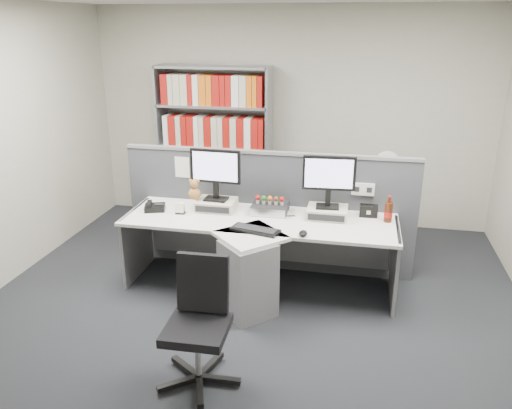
% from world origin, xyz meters
% --- Properties ---
extents(ground, '(5.50, 5.50, 0.00)m').
position_xyz_m(ground, '(0.00, 0.00, 0.00)').
color(ground, '#26282D').
rests_on(ground, ground).
extents(room_shell, '(5.04, 5.54, 2.72)m').
position_xyz_m(room_shell, '(0.00, 0.00, 1.79)').
color(room_shell, '#B4B2A1').
rests_on(room_shell, ground).
extents(partition, '(3.00, 0.08, 1.27)m').
position_xyz_m(partition, '(0.00, 1.25, 0.65)').
color(partition, '#41454A').
rests_on(partition, ground).
extents(desk, '(2.60, 1.20, 0.72)m').
position_xyz_m(desk, '(0.00, 0.60, 0.46)').
color(desk, white).
rests_on(desk, ground).
extents(monitor_riser_left, '(0.38, 0.31, 0.10)m').
position_xyz_m(monitor_riser_left, '(-0.47, 0.98, 0.77)').
color(monitor_riser_left, beige).
rests_on(monitor_riser_left, desk).
extents(monitor_riser_right, '(0.38, 0.31, 0.10)m').
position_xyz_m(monitor_riser_right, '(0.63, 0.98, 0.77)').
color(monitor_riser_right, beige).
rests_on(monitor_riser_right, desk).
extents(monitor_left, '(0.50, 0.17, 0.51)m').
position_xyz_m(monitor_left, '(-0.47, 0.98, 1.13)').
color(monitor_left, black).
rests_on(monitor_left, monitor_riser_left).
extents(monitor_right, '(0.49, 0.17, 0.50)m').
position_xyz_m(monitor_right, '(0.63, 0.98, 1.12)').
color(monitor_right, black).
rests_on(monitor_right, monitor_riser_right).
extents(desktop_pc, '(0.34, 0.31, 0.09)m').
position_xyz_m(desktop_pc, '(0.07, 1.00, 0.77)').
color(desktop_pc, black).
rests_on(desktop_pc, desk).
extents(figurines, '(0.29, 0.05, 0.09)m').
position_xyz_m(figurines, '(0.07, 0.98, 0.86)').
color(figurines, beige).
rests_on(figurines, desktop_pc).
extents(keyboard, '(0.47, 0.27, 0.03)m').
position_xyz_m(keyboard, '(0.02, 0.50, 0.73)').
color(keyboard, black).
rests_on(keyboard, desk).
extents(mouse, '(0.07, 0.12, 0.04)m').
position_xyz_m(mouse, '(0.45, 0.48, 0.74)').
color(mouse, black).
rests_on(mouse, desk).
extents(desk_phone, '(0.24, 0.23, 0.08)m').
position_xyz_m(desk_phone, '(-1.07, 0.83, 0.75)').
color(desk_phone, black).
rests_on(desk_phone, desk).
extents(desk_calendar, '(0.09, 0.07, 0.11)m').
position_xyz_m(desk_calendar, '(-0.78, 0.79, 0.77)').
color(desk_calendar, black).
rests_on(desk_calendar, desk).
extents(plush_toy, '(0.12, 0.12, 0.21)m').
position_xyz_m(plush_toy, '(-0.68, 0.94, 0.91)').
color(plush_toy, '#A26F36').
rests_on(plush_toy, monitor_riser_left).
extents(speaker, '(0.17, 0.10, 0.11)m').
position_xyz_m(speaker, '(1.02, 1.08, 0.78)').
color(speaker, black).
rests_on(speaker, desk).
extents(cola_bottle, '(0.08, 0.08, 0.26)m').
position_xyz_m(cola_bottle, '(1.19, 0.98, 0.82)').
color(cola_bottle, '#3F190A').
rests_on(cola_bottle, desk).
extents(shelving_unit, '(1.41, 0.40, 2.00)m').
position_xyz_m(shelving_unit, '(-0.90, 2.44, 0.98)').
color(shelving_unit, gray).
rests_on(shelving_unit, ground).
extents(filing_cabinet, '(0.45, 0.61, 0.70)m').
position_xyz_m(filing_cabinet, '(1.20, 1.99, 0.35)').
color(filing_cabinet, gray).
rests_on(filing_cabinet, ground).
extents(desk_fan, '(0.27, 0.16, 0.46)m').
position_xyz_m(desk_fan, '(1.20, 1.99, 0.99)').
color(desk_fan, white).
rests_on(desk_fan, filing_cabinet).
extents(office_chair, '(0.58, 0.61, 0.92)m').
position_xyz_m(office_chair, '(-0.15, -0.63, 0.49)').
color(office_chair, silver).
rests_on(office_chair, ground).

